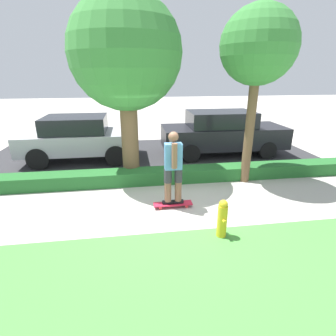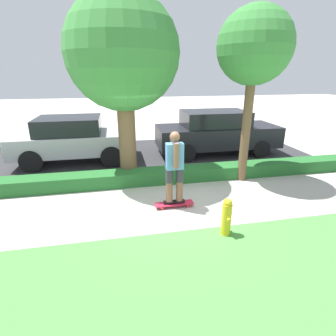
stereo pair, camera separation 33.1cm
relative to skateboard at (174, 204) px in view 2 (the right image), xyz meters
name	(u,v)px [view 2 (the right image)]	position (x,y,z in m)	size (l,w,h in m)	color
ground_plane	(172,208)	(-0.06, -0.04, -0.08)	(60.00, 60.00, 0.00)	#ADA89E
grass_lawn_strip	(220,317)	(-0.06, -3.04, -0.07)	(12.30, 4.00, 0.01)	#47933D
street_asphalt	(149,156)	(-0.06, 4.16, -0.07)	(12.30, 5.00, 0.01)	#2D2D30
hedge_row	(160,176)	(-0.06, 1.56, 0.12)	(12.30, 0.60, 0.39)	#236028
skateboard	(174,204)	(0.00, 0.00, 0.00)	(0.92, 0.24, 0.09)	red
skater_person	(175,167)	(0.00, 0.00, 0.93)	(0.50, 0.44, 1.72)	black
tree_near	(123,55)	(-0.94, 1.97, 3.35)	(2.94, 2.94, 4.95)	brown
tree_mid	(254,48)	(2.33, 1.28, 3.50)	(1.92, 1.92, 4.59)	brown
parked_car_front	(73,139)	(-2.73, 4.04, 0.75)	(4.03, 1.94, 1.58)	#B7B7BC
parked_car_middle	(216,132)	(2.55, 4.01, 0.77)	(4.65, 1.84, 1.65)	black
fire_hydrant	(227,217)	(0.74, -1.30, 0.32)	(0.19, 0.30, 0.78)	gold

